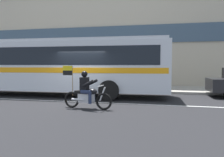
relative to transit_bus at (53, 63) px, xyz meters
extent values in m
plane|color=black|center=(2.21, -1.19, -1.88)|extent=(60.00, 60.00, 0.00)
cube|color=#A39E93|center=(2.21, 3.91, -1.81)|extent=(28.00, 3.80, 0.15)
cube|color=silver|center=(2.21, -1.79, -1.88)|extent=(26.60, 0.14, 0.01)
cube|color=#B2A893|center=(2.21, 6.21, 4.18)|extent=(28.00, 0.80, 12.14)
cube|color=#384C60|center=(2.21, 5.77, 2.36)|extent=(25.76, 0.10, 1.40)
cube|color=silver|center=(0.00, 0.01, -0.15)|extent=(13.41, 2.94, 2.70)
cube|color=black|center=(0.00, 0.01, 0.40)|extent=(12.35, 2.95, 0.96)
cube|color=orange|center=(0.00, 0.01, -0.35)|extent=(13.15, 2.96, 0.28)
cube|color=#ADB1BA|center=(0.00, 0.01, 1.26)|extent=(13.14, 2.80, 0.16)
cylinder|color=black|center=(3.67, -1.17, -1.36)|extent=(1.04, 0.30, 1.04)
torus|color=black|center=(3.97, -3.35, -1.54)|extent=(0.70, 0.17, 0.69)
torus|color=black|center=(2.53, -3.19, -1.54)|extent=(0.70, 0.17, 0.69)
cube|color=silver|center=(3.20, -3.26, -1.44)|extent=(0.67, 0.35, 0.36)
ellipsoid|color=black|center=(3.45, -3.29, -1.16)|extent=(0.51, 0.33, 0.24)
cube|color=black|center=(3.00, -3.24, -1.20)|extent=(0.59, 0.32, 0.12)
cylinder|color=silver|center=(3.91, -3.34, -1.24)|extent=(0.28, 0.09, 0.58)
cylinder|color=silver|center=(3.83, -3.33, -0.92)|extent=(0.11, 0.64, 0.04)
cylinder|color=silver|center=(2.88, -3.39, -1.49)|extent=(0.56, 0.15, 0.09)
cube|color=black|center=(3.13, -3.26, -0.86)|extent=(0.32, 0.39, 0.56)
sphere|color=black|center=(3.13, -3.26, -0.45)|extent=(0.26, 0.26, 0.26)
cylinder|color=#232D4C|center=(3.29, -3.09, -1.16)|extent=(0.43, 0.20, 0.15)
cylinder|color=#232D4C|center=(3.47, -3.11, -1.40)|extent=(0.13, 0.13, 0.46)
cylinder|color=#232D4C|center=(3.25, -3.45, -1.16)|extent=(0.43, 0.20, 0.15)
cylinder|color=#232D4C|center=(3.43, -3.47, -1.40)|extent=(0.13, 0.13, 0.46)
cylinder|color=black|center=(3.39, -3.08, -0.82)|extent=(0.53, 0.17, 0.32)
cylinder|color=black|center=(3.34, -3.48, -0.82)|extent=(0.53, 0.17, 0.32)
cylinder|color=olive|center=(2.58, -3.19, -0.73)|extent=(0.02, 0.02, 1.25)
cube|color=yellow|center=(2.35, -3.17, -0.21)|extent=(0.44, 0.07, 0.20)
cube|color=black|center=(2.35, -3.17, -0.41)|extent=(0.44, 0.07, 0.20)
camera|label=1|loc=(6.11, -11.61, -0.05)|focal=34.42mm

